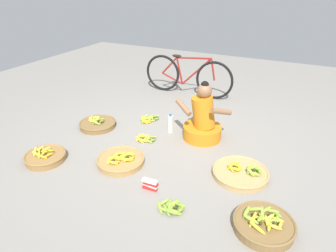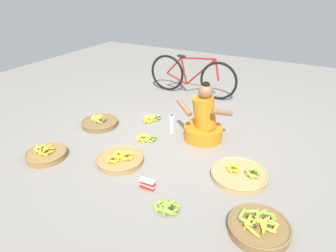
% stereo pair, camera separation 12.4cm
% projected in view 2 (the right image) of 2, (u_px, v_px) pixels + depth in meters
% --- Properties ---
extents(ground_plane, '(10.00, 10.00, 0.00)m').
position_uv_depth(ground_plane, '(175.00, 143.00, 3.93)').
color(ground_plane, gray).
extents(vendor_woman_front, '(0.75, 0.52, 0.81)m').
position_uv_depth(vendor_woman_front, '(204.00, 121.00, 3.92)').
color(vendor_woman_front, orange).
rests_on(vendor_woman_front, ground).
extents(bicycle_leaning, '(1.70, 0.08, 0.73)m').
position_uv_depth(bicycle_leaning, '(192.00, 76.00, 5.37)').
color(bicycle_leaning, black).
rests_on(bicycle_leaning, ground).
extents(banana_basket_mid_right, '(0.62, 0.62, 0.14)m').
position_uv_depth(banana_basket_mid_right, '(239.00, 174.00, 3.25)').
color(banana_basket_mid_right, tan).
rests_on(banana_basket_mid_right, ground).
extents(banana_basket_front_left, '(0.56, 0.56, 0.14)m').
position_uv_depth(banana_basket_front_left, '(120.00, 159.00, 3.51)').
color(banana_basket_front_left, '#A87F47').
rests_on(banana_basket_front_left, ground).
extents(banana_basket_back_right, '(0.53, 0.53, 0.15)m').
position_uv_depth(banana_basket_back_right, '(100.00, 123.00, 4.37)').
color(banana_basket_back_right, brown).
rests_on(banana_basket_back_right, ground).
extents(banana_basket_back_left, '(0.54, 0.54, 0.16)m').
position_uv_depth(banana_basket_back_left, '(259.00, 227.00, 2.55)').
color(banana_basket_back_left, brown).
rests_on(banana_basket_back_left, ground).
extents(banana_basket_near_vendor, '(0.49, 0.49, 0.16)m').
position_uv_depth(banana_basket_near_vendor, '(46.00, 154.00, 3.60)').
color(banana_basket_near_vendor, olive).
rests_on(banana_basket_near_vendor, ground).
extents(loose_bananas_mid_left, '(0.27, 0.22, 0.09)m').
position_uv_depth(loose_bananas_mid_left, '(146.00, 138.00, 4.00)').
color(loose_bananas_mid_left, '#8CAD38').
rests_on(loose_bananas_mid_left, ground).
extents(loose_bananas_front_center, '(0.29, 0.23, 0.09)m').
position_uv_depth(loose_bananas_front_center, '(168.00, 207.00, 2.80)').
color(loose_bananas_front_center, '#8CAD38').
rests_on(loose_bananas_front_center, ground).
extents(loose_bananas_near_bicycle, '(0.27, 0.31, 0.10)m').
position_uv_depth(loose_bananas_near_bicycle, '(150.00, 119.00, 4.53)').
color(loose_bananas_near_bicycle, gold).
rests_on(loose_bananas_near_bicycle, ground).
extents(water_bottle, '(0.07, 0.07, 0.27)m').
position_uv_depth(water_bottle, '(172.00, 124.00, 4.15)').
color(water_bottle, silver).
rests_on(water_bottle, ground).
extents(packet_carton_stack, '(0.17, 0.07, 0.12)m').
position_uv_depth(packet_carton_stack, '(148.00, 184.00, 3.07)').
color(packet_carton_stack, red).
rests_on(packet_carton_stack, ground).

